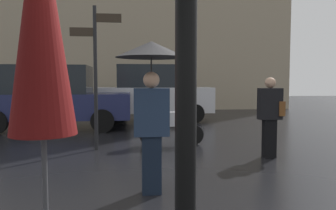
{
  "coord_description": "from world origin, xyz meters",
  "views": [
    {
      "loc": [
        -0.43,
        -2.5,
        1.47
      ],
      "look_at": [
        0.4,
        5.23,
        0.92
      ],
      "focal_mm": 35.73,
      "sensor_mm": 36.0,
      "label": 1
    }
  ],
  "objects_px": {
    "folded_patio_umbrella_near": "(41,25)",
    "parked_car_left": "(153,93)",
    "parked_scooter": "(170,121)",
    "parked_car_right": "(54,97)",
    "street_signpost": "(96,63)",
    "pedestrian_with_umbrella": "(151,77)",
    "pedestrian_with_bag": "(271,112)"
  },
  "relations": [
    {
      "from": "pedestrian_with_umbrella",
      "to": "pedestrian_with_bag",
      "type": "bearing_deg",
      "value": -163.51
    },
    {
      "from": "folded_patio_umbrella_near",
      "to": "pedestrian_with_bag",
      "type": "distance_m",
      "value": 5.13
    },
    {
      "from": "pedestrian_with_bag",
      "to": "parked_car_left",
      "type": "bearing_deg",
      "value": 137.95
    },
    {
      "from": "pedestrian_with_umbrella",
      "to": "parked_car_right",
      "type": "height_order",
      "value": "pedestrian_with_umbrella"
    },
    {
      "from": "pedestrian_with_bag",
      "to": "parked_car_left",
      "type": "distance_m",
      "value": 6.63
    },
    {
      "from": "pedestrian_with_bag",
      "to": "parked_scooter",
      "type": "xyz_separation_m",
      "value": [
        -1.79,
        1.48,
        -0.32
      ]
    },
    {
      "from": "folded_patio_umbrella_near",
      "to": "street_signpost",
      "type": "relative_size",
      "value": 0.88
    },
    {
      "from": "pedestrian_with_umbrella",
      "to": "parked_scooter",
      "type": "distance_m",
      "value": 3.52
    },
    {
      "from": "folded_patio_umbrella_near",
      "to": "street_signpost",
      "type": "height_order",
      "value": "street_signpost"
    },
    {
      "from": "folded_patio_umbrella_near",
      "to": "parked_car_left",
      "type": "height_order",
      "value": "folded_patio_umbrella_near"
    },
    {
      "from": "parked_car_right",
      "to": "street_signpost",
      "type": "distance_m",
      "value": 3.82
    },
    {
      "from": "parked_scooter",
      "to": "parked_car_left",
      "type": "bearing_deg",
      "value": 87.67
    },
    {
      "from": "pedestrian_with_umbrella",
      "to": "pedestrian_with_bag",
      "type": "relative_size",
      "value": 1.28
    },
    {
      "from": "street_signpost",
      "to": "pedestrian_with_bag",
      "type": "bearing_deg",
      "value": -18.29
    },
    {
      "from": "parked_scooter",
      "to": "pedestrian_with_bag",
      "type": "bearing_deg",
      "value": -42.78
    },
    {
      "from": "parked_car_left",
      "to": "parked_car_right",
      "type": "distance_m",
      "value": 3.7
    },
    {
      "from": "parked_scooter",
      "to": "street_signpost",
      "type": "bearing_deg",
      "value": -171.21
    },
    {
      "from": "parked_car_left",
      "to": "pedestrian_with_bag",
      "type": "bearing_deg",
      "value": -84.17
    },
    {
      "from": "folded_patio_umbrella_near",
      "to": "pedestrian_with_umbrella",
      "type": "xyz_separation_m",
      "value": [
        0.83,
        2.02,
        -0.31
      ]
    },
    {
      "from": "pedestrian_with_bag",
      "to": "folded_patio_umbrella_near",
      "type": "bearing_deg",
      "value": -98.31
    },
    {
      "from": "folded_patio_umbrella_near",
      "to": "pedestrian_with_bag",
      "type": "relative_size",
      "value": 1.74
    },
    {
      "from": "folded_patio_umbrella_near",
      "to": "pedestrian_with_umbrella",
      "type": "distance_m",
      "value": 2.21
    },
    {
      "from": "parked_scooter",
      "to": "folded_patio_umbrella_near",
      "type": "bearing_deg",
      "value": -108.36
    },
    {
      "from": "folded_patio_umbrella_near",
      "to": "parked_car_right",
      "type": "bearing_deg",
      "value": 102.3
    },
    {
      "from": "parked_scooter",
      "to": "parked_car_right",
      "type": "distance_m",
      "value": 4.45
    },
    {
      "from": "folded_patio_umbrella_near",
      "to": "parked_car_right",
      "type": "relative_size",
      "value": 0.6
    },
    {
      "from": "parked_car_right",
      "to": "street_signpost",
      "type": "relative_size",
      "value": 1.48
    },
    {
      "from": "folded_patio_umbrella_near",
      "to": "parked_car_right",
      "type": "distance_m",
      "value": 8.58
    },
    {
      "from": "folded_patio_umbrella_near",
      "to": "parked_car_left",
      "type": "xyz_separation_m",
      "value": [
        1.36,
        10.23,
        -0.79
      ]
    },
    {
      "from": "parked_scooter",
      "to": "parked_car_right",
      "type": "height_order",
      "value": "parked_car_right"
    },
    {
      "from": "folded_patio_umbrella_near",
      "to": "parked_car_left",
      "type": "bearing_deg",
      "value": 82.4
    },
    {
      "from": "pedestrian_with_umbrella",
      "to": "parked_car_left",
      "type": "distance_m",
      "value": 8.23
    }
  ]
}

